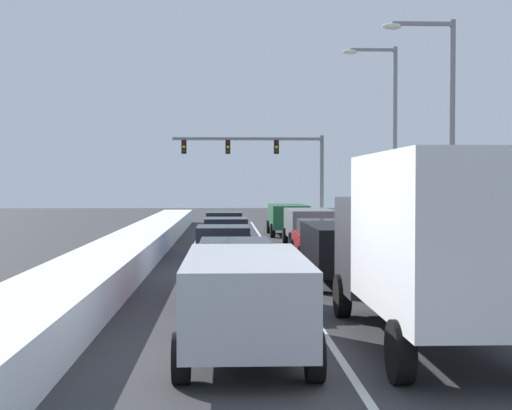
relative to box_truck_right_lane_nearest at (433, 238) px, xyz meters
name	(u,v)px	position (x,y,z in m)	size (l,w,h in m)	color
ground_plane	(283,271)	(-1.74, 11.60, -1.90)	(123.35, 123.35, 0.00)	#333335
lane_stripe_between_right_lane_and_center_lane	(274,256)	(-1.74, 16.34, -1.90)	(0.14, 52.19, 0.01)	silver
snow_bank_right_shoulder	(408,249)	(3.56, 16.34, -1.63)	(2.03, 52.19, 0.55)	white
snow_bank_left_shoulder	(137,245)	(-7.04, 16.34, -1.45)	(2.02, 52.19, 0.91)	white
box_truck_right_lane_nearest	(433,238)	(0.00, 0.00, 0.00)	(2.53, 7.20, 3.36)	#38383D
suv_black_right_lane_second	(343,248)	(-0.28, 8.39, -0.88)	(2.16, 4.90, 1.67)	black
sedan_red_right_lane_third	(321,239)	(-0.06, 14.98, -1.14)	(2.00, 4.50, 1.51)	maroon
suv_gray_right_lane_fourth	(309,224)	(0.19, 21.13, -0.88)	(2.16, 4.90, 1.67)	slate
suv_green_right_lane_fifth	(288,217)	(-0.19, 28.27, -0.88)	(2.16, 4.90, 1.67)	#1E5633
suv_silver_center_lane_nearest	(245,295)	(-3.29, -0.61, -0.88)	(2.16, 4.90, 1.67)	#B7BABF
sedan_maroon_center_lane_second	(235,270)	(-3.40, 5.12, -1.14)	(2.00, 4.50, 1.51)	maroon
sedan_white_center_lane_third	(223,250)	(-3.69, 10.85, -1.14)	(2.00, 4.50, 1.51)	silver
sedan_navy_center_lane_fourth	(226,237)	(-3.60, 16.40, -1.14)	(2.00, 4.50, 1.51)	navy
sedan_tan_center_lane_fifth	(224,228)	(-3.68, 22.40, -1.14)	(2.00, 4.50, 1.51)	#937F60
traffic_light_gantry	(269,156)	(-0.56, 40.05, 2.82)	(10.60, 0.47, 6.20)	slate
street_lamp_right_near	(443,119)	(4.19, 13.97, 3.28)	(2.66, 0.36, 8.71)	gray
street_lamp_right_mid	(388,127)	(4.27, 23.46, 3.65)	(2.66, 0.36, 9.44)	gray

